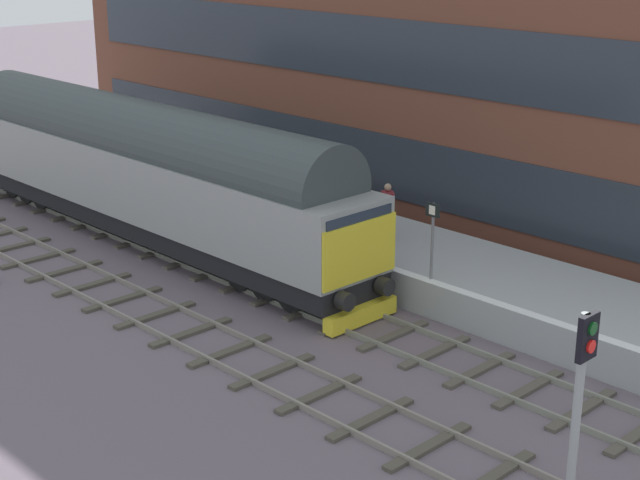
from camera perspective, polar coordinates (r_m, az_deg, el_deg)
name	(u,v)px	position (r m, az deg, el deg)	size (l,w,h in m)	color
ground_plane	(240,277)	(28.97, -4.76, -2.17)	(140.00, 140.00, 0.00)	#625660
track_main	(239,275)	(28.95, -4.76, -2.06)	(2.50, 60.00, 0.15)	gray
track_adjacent_west	(139,307)	(27.00, -10.61, -3.88)	(2.50, 60.00, 0.15)	gray
station_platform	(326,235)	(31.07, 0.34, 0.32)	(4.00, 44.00, 1.01)	#979C9F
station_building	(401,45)	(35.99, 4.78, 11.38)	(5.77, 32.43, 11.57)	brown
diesel_locomotive	(144,168)	(31.91, -10.34, 4.22)	(2.74, 19.77, 4.68)	black
signal_post_near	(577,426)	(15.20, 14.86, -10.54)	(0.44, 0.22, 4.77)	gray
platform_number_sign	(432,229)	(25.57, 6.63, 0.62)	(0.10, 0.44, 2.10)	slate
waiting_passenger	(387,205)	(29.09, 3.99, 2.08)	(0.35, 0.51, 1.64)	#31263C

